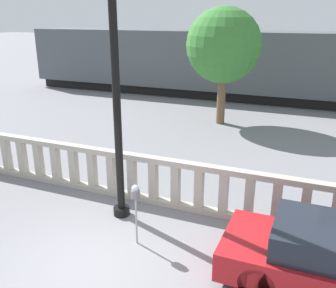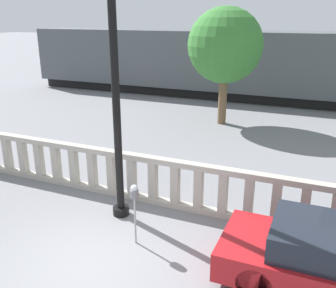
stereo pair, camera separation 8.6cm
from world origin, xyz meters
name	(u,v)px [view 1 (the left image)]	position (x,y,z in m)	size (l,w,h in m)	color
ground_plane	(93,265)	(0.00, 0.00, 0.00)	(160.00, 160.00, 0.00)	slate
balustrade	(153,180)	(0.00, 2.80, 0.63)	(17.84, 0.24, 1.26)	#ADA599
lamppost	(115,73)	(-0.46, 1.94, 3.43)	(0.39, 0.39, 6.69)	black
parking_meter	(136,196)	(0.43, 1.01, 1.10)	(0.18, 0.18, 1.35)	#99999E
parked_car	(336,261)	(4.26, 1.11, 0.57)	(4.00, 1.72, 1.20)	black
train_near	(215,63)	(-2.30, 16.43, 1.98)	(23.07, 3.16, 4.37)	black
tree_left	(224,46)	(-0.40, 10.80, 3.37)	(3.18, 3.18, 4.98)	brown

